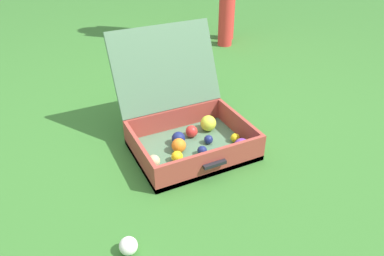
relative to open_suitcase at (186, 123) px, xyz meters
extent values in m
plane|color=#336B28|center=(-0.03, -0.01, -0.12)|extent=(16.00, 16.00, 0.00)
cube|color=#4C7051|center=(-0.01, -0.08, -0.11)|extent=(0.55, 0.43, 0.03)
cube|color=#9E3D33|center=(-0.27, -0.08, -0.05)|extent=(0.02, 0.43, 0.14)
cube|color=#9E3D33|center=(0.26, -0.08, -0.05)|extent=(0.02, 0.43, 0.14)
cube|color=#9E3D33|center=(-0.01, -0.29, -0.05)|extent=(0.52, 0.02, 0.14)
cube|color=#9E3D33|center=(-0.01, 0.13, -0.05)|extent=(0.52, 0.02, 0.14)
cube|color=#4C7051|center=(-0.01, 0.22, 0.21)|extent=(0.55, 0.19, 0.40)
cube|color=black|center=(-0.01, -0.31, -0.04)|extent=(0.11, 0.02, 0.02)
sphere|color=#D1B784|center=(-0.23, -0.14, -0.06)|extent=(0.06, 0.06, 0.06)
sphere|color=purple|center=(0.19, -0.22, -0.06)|extent=(0.07, 0.07, 0.07)
sphere|color=yellow|center=(-0.12, -0.15, -0.07)|extent=(0.05, 0.05, 0.05)
sphere|color=navy|center=(-0.05, -0.03, -0.06)|extent=(0.07, 0.07, 0.07)
sphere|color=navy|center=(0.01, -0.16, -0.07)|extent=(0.05, 0.05, 0.05)
sphere|color=red|center=(0.03, 0.01, -0.06)|extent=(0.06, 0.06, 0.06)
sphere|color=yellow|center=(0.21, -0.13, -0.07)|extent=(0.05, 0.05, 0.05)
sphere|color=orange|center=(-0.08, -0.08, -0.06)|extent=(0.07, 0.07, 0.07)
sphere|color=navy|center=(0.08, -0.09, -0.07)|extent=(0.05, 0.05, 0.05)
sphere|color=#CCDB38|center=(0.14, 0.02, -0.05)|extent=(0.08, 0.08, 0.08)
sphere|color=white|center=(-0.47, -0.53, -0.09)|extent=(0.07, 0.07, 0.07)
camera|label=1|loc=(-0.66, -1.39, 0.93)|focal=34.03mm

